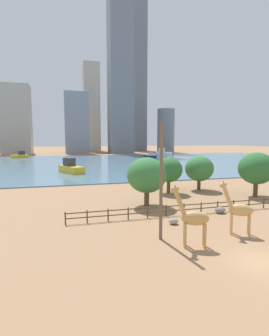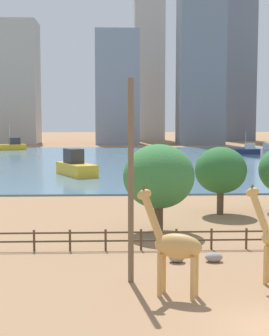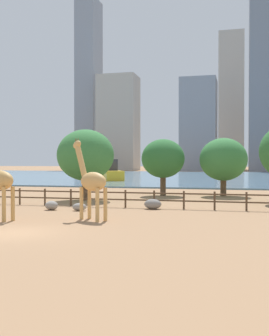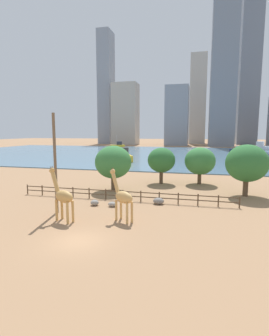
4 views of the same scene
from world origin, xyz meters
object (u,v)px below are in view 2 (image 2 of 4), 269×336
at_px(utility_pole, 131,182).
at_px(boat_tug, 76,166).
at_px(tree_left_large, 221,170).
at_px(tree_center_broad, 159,177).
at_px(boat_ferry, 247,150).
at_px(boat_barge, 12,146).
at_px(boulder_near_fence, 177,257).
at_px(giraffe_companion, 174,245).
at_px(boulder_small, 214,257).

relative_size(utility_pole, boat_tug, 1.14).
bearing_deg(tree_left_large, tree_center_broad, -131.22).
height_order(boat_ferry, boat_barge, boat_barge).
xyz_separation_m(utility_pole, boulder_near_fence, (2.67, 3.35, -4.65)).
relative_size(giraffe_companion, boat_tug, 0.57).
distance_m(utility_pole, boat_barge, 106.45).
bearing_deg(boulder_near_fence, giraffe_companion, -98.19).
distance_m(giraffe_companion, boat_ferry, 92.55).
height_order(utility_pole, boat_ferry, utility_pole).
relative_size(tree_center_broad, boat_ferry, 1.12).
distance_m(boulder_near_fence, boat_ferry, 87.10).
bearing_deg(giraffe_companion, tree_left_large, -85.14).
bearing_deg(boat_tug, tree_left_large, 0.63).
bearing_deg(boat_ferry, boat_tug, 48.81).
bearing_deg(giraffe_companion, utility_pole, -25.79).
bearing_deg(utility_pole, giraffe_companion, -48.05).
distance_m(utility_pole, tree_center_broad, 11.32).
relative_size(giraffe_companion, tree_left_large, 0.89).
relative_size(utility_pole, boat_ferry, 1.79).
xyz_separation_m(tree_center_broad, boat_tug, (-8.41, 34.87, -2.52)).
relative_size(boulder_near_fence, boat_ferry, 0.16).
height_order(boulder_near_fence, boulder_small, boulder_near_fence).
height_order(boat_ferry, boat_tug, boat_ferry).
bearing_deg(tree_left_large, boulder_near_fence, -110.71).
bearing_deg(boulder_small, tree_left_large, 76.99).
xyz_separation_m(boulder_near_fence, tree_center_broad, (-0.36, 7.68, 3.64)).
height_order(giraffe_companion, boat_tug, giraffe_companion).
height_order(utility_pole, boulder_near_fence, utility_pole).
bearing_deg(boat_barge, tree_left_large, 88.15).
xyz_separation_m(boulder_near_fence, boulder_small, (2.09, -0.00, -0.05)).
xyz_separation_m(utility_pole, boat_ferry, (28.31, 86.59, -3.94)).
height_order(tree_center_broad, boat_tug, tree_center_broad).
relative_size(tree_left_large, boat_tug, 0.65).
height_order(giraffe_companion, tree_left_large, tree_left_large).
xyz_separation_m(giraffe_companion, boat_ferry, (26.42, 88.69, -1.30)).
relative_size(giraffe_companion, boat_ferry, 0.90).
xyz_separation_m(giraffe_companion, boulder_small, (2.88, 5.45, -2.07)).
distance_m(giraffe_companion, boulder_small, 6.50).
bearing_deg(boat_tug, boulder_near_fence, -14.29).
xyz_separation_m(tree_left_large, boat_ferry, (20.25, 69.00, -2.66)).
relative_size(boulder_near_fence, boat_tug, 0.10).
height_order(giraffe_companion, boat_ferry, boat_ferry).
xyz_separation_m(utility_pole, boat_barge, (-26.07, 103.14, -3.71)).
relative_size(utility_pole, tree_center_broad, 1.59).
xyz_separation_m(boulder_small, tree_left_large, (3.29, 14.25, 3.43)).
height_order(utility_pole, tree_left_large, utility_pole).
height_order(utility_pole, boat_barge, utility_pole).
bearing_deg(boulder_near_fence, boat_barge, 106.07).
relative_size(tree_left_large, boat_ferry, 1.02).
bearing_deg(boat_ferry, tree_left_large, 72.67).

